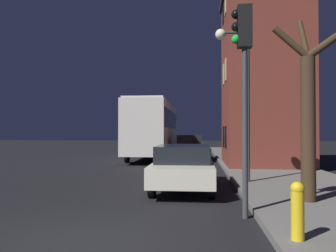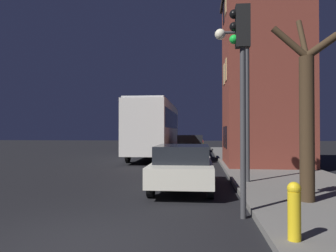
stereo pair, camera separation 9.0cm
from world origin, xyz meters
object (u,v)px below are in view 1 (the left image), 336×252
bare_tree (308,114)px  bus (154,126)px  traffic_light (243,66)px  car_near_lane (184,165)px  fire_hydrant (298,209)px  streetlamp (238,79)px  car_far_lane (192,143)px  car_mid_lane (190,147)px

bare_tree → bus: bare_tree is taller
bare_tree → traffic_light: bearing=-145.3°
bus → car_near_lane: bus is taller
traffic_light → fire_hydrant: (0.58, -1.79, -2.61)m
bare_tree → car_near_lane: 4.10m
traffic_light → bare_tree: bare_tree is taller
car_near_lane → fire_hydrant: bearing=-68.9°
streetlamp → bus: (-4.37, 10.94, -1.38)m
streetlamp → car_far_lane: streetlamp is taller
bare_tree → car_far_lane: 22.01m
car_mid_lane → car_near_lane: bearing=-89.6°
traffic_light → fire_hydrant: 3.22m
traffic_light → bare_tree: bearing=34.7°
car_mid_lane → car_far_lane: (-0.03, 9.04, -0.03)m
bare_tree → streetlamp: bearing=113.3°
fire_hydrant → car_far_lane: bearing=94.8°
bare_tree → car_mid_lane: (-3.19, 12.69, -1.41)m
traffic_light → car_far_lane: 23.08m
streetlamp → bus: size_ratio=0.50×
bus → bare_tree: bearing=-67.9°
car_mid_lane → car_far_lane: size_ratio=1.13×
car_mid_lane → fire_hydrant: (2.06, -15.66, -0.21)m
car_far_lane → bare_tree: bearing=-81.6°
bus → car_near_lane: size_ratio=2.27×
fire_hydrant → bare_tree: bearing=69.2°
car_far_lane → fire_hydrant: car_far_lane is taller
bare_tree → fire_hydrant: bearing=-110.8°
car_mid_lane → fire_hydrant: bearing=-82.5°
streetlamp → car_far_lane: bearing=95.9°
traffic_light → bus: traffic_light is taller
traffic_light → car_near_lane: traffic_light is taller
streetlamp → car_near_lane: 3.49m
traffic_light → bus: (-3.96, 15.12, -1.00)m
car_far_lane → fire_hydrant: 24.78m
car_near_lane → fire_hydrant: 5.54m
streetlamp → bare_tree: streetlamp is taller
streetlamp → car_mid_lane: streetlamp is taller
streetlamp → car_far_lane: (-1.92, 18.72, -2.80)m
streetlamp → fire_hydrant: (0.17, -5.97, -2.98)m
traffic_light → bare_tree: (1.70, 1.18, -0.98)m
streetlamp → car_far_lane: size_ratio=1.30×
bare_tree → car_mid_lane: bearing=104.1°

